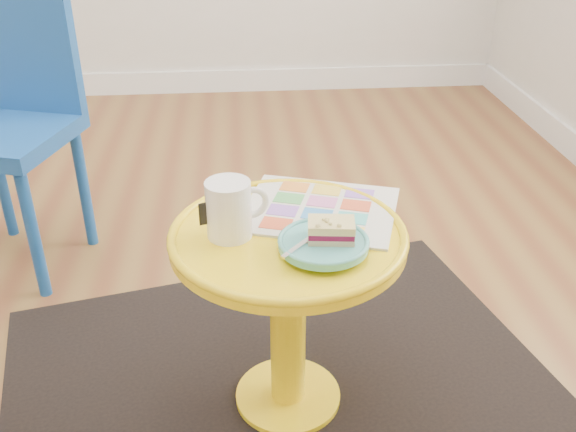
{
  "coord_description": "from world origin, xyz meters",
  "views": [
    {
      "loc": [
        0.56,
        -1.49,
        1.12
      ],
      "look_at": [
        0.66,
        -0.37,
        0.5
      ],
      "focal_mm": 40.0,
      "sensor_mm": 36.0,
      "label": 1
    }
  ],
  "objects": [
    {
      "name": "mug",
      "position": [
        0.54,
        -0.37,
        0.52
      ],
      "size": [
        0.13,
        0.09,
        0.12
      ],
      "rotation": [
        0.0,
        0.0,
        0.28
      ],
      "color": "white",
      "rests_on": "side_table"
    },
    {
      "name": "plate",
      "position": [
        0.72,
        -0.45,
        0.48
      ],
      "size": [
        0.18,
        0.18,
        0.02
      ],
      "color": "#53AFAA",
      "rests_on": "newspaper"
    },
    {
      "name": "floor",
      "position": [
        0.0,
        0.0,
        0.0
      ],
      "size": [
        4.0,
        4.0,
        0.0
      ],
      "primitive_type": "plane",
      "color": "brown",
      "rests_on": "ground"
    },
    {
      "name": "side_table",
      "position": [
        0.66,
        -0.37,
        0.33
      ],
      "size": [
        0.49,
        0.49,
        0.46
      ],
      "color": "yellow",
      "rests_on": "ground"
    },
    {
      "name": "rug",
      "position": [
        0.66,
        -0.37,
        0.0
      ],
      "size": [
        1.51,
        1.36,
        0.01
      ],
      "primitive_type": "cube",
      "rotation": [
        0.0,
        0.0,
        0.22
      ],
      "color": "black",
      "rests_on": "ground"
    },
    {
      "name": "chair",
      "position": [
        -0.1,
        0.37,
        0.48
      ],
      "size": [
        0.46,
        0.46,
        0.84
      ],
      "rotation": [
        0.0,
        0.0,
        -0.29
      ],
      "color": "#184F9E",
      "rests_on": "ground"
    },
    {
      "name": "fork",
      "position": [
        0.69,
        -0.44,
        0.49
      ],
      "size": [
        0.11,
        0.12,
        0.0
      ],
      "rotation": [
        0.0,
        0.0,
        -0.73
      ],
      "color": "silver",
      "rests_on": "plate"
    },
    {
      "name": "cake_slice",
      "position": [
        0.73,
        -0.44,
        0.51
      ],
      "size": [
        0.1,
        0.07,
        0.04
      ],
      "rotation": [
        0.0,
        0.0,
        -0.12
      ],
      "color": "#D3BC8C",
      "rests_on": "plate"
    },
    {
      "name": "newspaper",
      "position": [
        0.73,
        -0.28,
        0.46
      ],
      "size": [
        0.39,
        0.36,
        0.01
      ],
      "primitive_type": "cube",
      "rotation": [
        0.0,
        0.0,
        -0.32
      ],
      "color": "silver",
      "rests_on": "side_table"
    }
  ]
}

